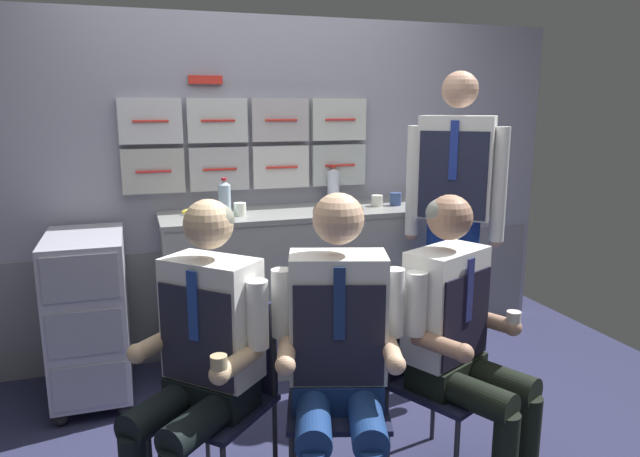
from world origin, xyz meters
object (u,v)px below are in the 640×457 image
at_px(water_bottle_clear, 333,186).
at_px(coffee_cup_spare, 395,199).
at_px(folding_chair_near_trolley, 428,360).
at_px(crew_member_standing, 455,198).
at_px(snack_banana, 195,211).
at_px(crew_member_right, 339,345).
at_px(folding_chair_right, 336,376).
at_px(crew_member_near_trolley, 461,331).
at_px(crew_member_left, 200,349).
at_px(service_trolley, 89,313).
at_px(folding_chair_left, 226,378).

xyz_separation_m(water_bottle_clear, coffee_cup_spare, (0.36, -0.19, -0.07)).
distance_m(folding_chair_near_trolley, crew_member_standing, 1.07).
bearing_deg(snack_banana, crew_member_right, -75.75).
relative_size(crew_member_standing, water_bottle_clear, 7.18).
relative_size(folding_chair_right, coffee_cup_spare, 10.21).
height_order(folding_chair_near_trolley, crew_member_standing, crew_member_standing).
bearing_deg(crew_member_near_trolley, crew_member_right, -177.12).
height_order(water_bottle_clear, snack_banana, water_bottle_clear).
bearing_deg(folding_chair_near_trolley, folding_chair_right, -177.19).
xyz_separation_m(folding_chair_right, snack_banana, (-0.42, 1.32, 0.50)).
bearing_deg(water_bottle_clear, crew_member_right, -108.64).
xyz_separation_m(crew_member_left, crew_member_near_trolley, (1.06, -0.14, -0.01)).
distance_m(service_trolley, folding_chair_right, 1.54).
height_order(folding_chair_right, crew_member_standing, crew_member_standing).
relative_size(water_bottle_clear, coffee_cup_spare, 3.09).
distance_m(service_trolley, water_bottle_clear, 1.65).
height_order(crew_member_near_trolley, snack_banana, crew_member_near_trolley).
distance_m(folding_chair_left, crew_member_standing, 1.65).
bearing_deg(crew_member_right, crew_member_near_trolley, 2.88).
distance_m(crew_member_right, water_bottle_clear, 1.70).
relative_size(water_bottle_clear, snack_banana, 1.45).
bearing_deg(folding_chair_right, folding_chair_near_trolley, 2.81).
bearing_deg(crew_member_left, service_trolley, 112.83).
bearing_deg(folding_chair_near_trolley, snack_banana, 123.48).
bearing_deg(crew_member_near_trolley, folding_chair_left, 165.36).
xyz_separation_m(folding_chair_left, crew_member_standing, (1.41, 0.61, 0.59)).
relative_size(crew_member_left, snack_banana, 7.34).
bearing_deg(snack_banana, coffee_cup_spare, -4.09).
bearing_deg(folding_chair_left, crew_member_near_trolley, -14.64).
xyz_separation_m(water_bottle_clear, snack_banana, (-0.90, -0.10, -0.10)).
relative_size(crew_member_standing, snack_banana, 10.42).
height_order(folding_chair_near_trolley, snack_banana, snack_banana).
distance_m(water_bottle_clear, coffee_cup_spare, 0.41).
relative_size(service_trolley, crew_member_near_trolley, 0.74).
bearing_deg(folding_chair_right, crew_member_near_trolley, -13.36).
bearing_deg(crew_member_right, crew_member_left, 162.03).
bearing_deg(crew_member_standing, crew_member_left, -154.52).
bearing_deg(folding_chair_right, service_trolley, 131.85).
bearing_deg(snack_banana, crew_member_left, -95.76).
xyz_separation_m(coffee_cup_spare, snack_banana, (-1.26, 0.09, -0.02)).
height_order(service_trolley, snack_banana, snack_banana).
height_order(crew_member_right, crew_member_standing, crew_member_standing).
xyz_separation_m(crew_member_left, water_bottle_clear, (1.03, 1.40, 0.41)).
bearing_deg(folding_chair_right, crew_member_standing, 37.32).
bearing_deg(folding_chair_right, folding_chair_left, 163.90).
xyz_separation_m(crew_member_left, folding_chair_right, (0.55, -0.01, -0.19)).
bearing_deg(coffee_cup_spare, snack_banana, 175.91).
distance_m(service_trolley, crew_member_standing, 2.13).
bearing_deg(folding_chair_right, crew_member_left, 178.47).
xyz_separation_m(folding_chair_left, snack_banana, (0.02, 1.19, 0.50)).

